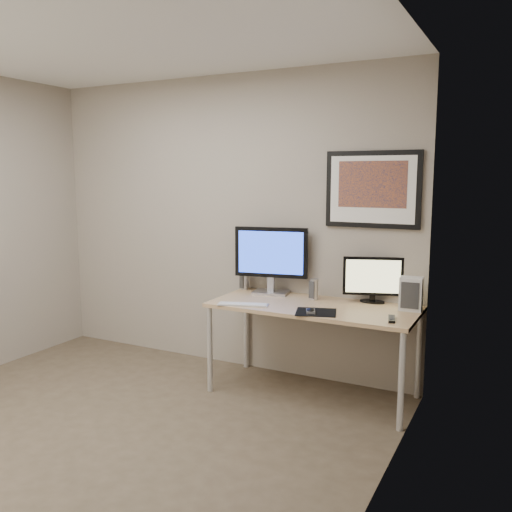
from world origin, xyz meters
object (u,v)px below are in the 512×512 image
object	(u,v)px
keyboard	(243,304)
speaker_left	(245,280)
fan_unit	(411,294)
monitor_large	(271,257)
speaker_right	(314,289)
desk	(313,313)
monitor_tv	(373,278)
framed_art	(373,189)

from	to	relation	value
keyboard	speaker_left	bearing A→B (deg)	99.49
fan_unit	keyboard	bearing A→B (deg)	-164.15
monitor_large	speaker_right	distance (m)	0.47
desk	monitor_large	xyz separation A→B (m)	(-0.47, 0.21, 0.38)
desk	speaker_left	distance (m)	0.82
monitor_large	monitor_tv	world-z (taller)	monitor_large
desk	speaker_left	xyz separation A→B (m)	(-0.76, 0.28, 0.15)
keyboard	monitor_tv	bearing A→B (deg)	14.48
speaker_left	monitor_large	bearing A→B (deg)	9.56
speaker_left	monitor_tv	bearing A→B (deg)	22.64
monitor_large	speaker_right	xyz separation A→B (m)	(0.40, -0.03, -0.23)
monitor_tv	speaker_left	bearing A→B (deg)	161.30
fan_unit	monitor_tv	bearing A→B (deg)	156.81
framed_art	monitor_tv	distance (m)	0.70
speaker_right	fan_unit	bearing A→B (deg)	14.28
monitor_large	keyboard	xyz separation A→B (m)	(-0.02, -0.47, -0.31)
desk	fan_unit	size ratio (longest dim) A/B	6.37
desk	keyboard	size ratio (longest dim) A/B	4.05
monitor_tv	fan_unit	distance (m)	0.35
keyboard	fan_unit	bearing A→B (deg)	2.45
framed_art	monitor_tv	world-z (taller)	framed_art
monitor_large	fan_unit	bearing A→B (deg)	-13.01
speaker_right	monitor_tv	bearing A→B (deg)	27.88
monitor_large	fan_unit	distance (m)	1.19
framed_art	speaker_right	world-z (taller)	framed_art
desk	framed_art	world-z (taller)	framed_art
speaker_left	keyboard	size ratio (longest dim) A/B	0.43
speaker_right	fan_unit	size ratio (longest dim) A/B	0.68
monitor_tv	keyboard	xyz separation A→B (m)	(-0.87, -0.54, -0.19)
monitor_large	speaker_left	size ratio (longest dim) A/B	3.63
speaker_left	speaker_right	xyz separation A→B (m)	(0.69, -0.10, -0.00)
keyboard	speaker_right	bearing A→B (deg)	28.68
monitor_tv	speaker_right	size ratio (longest dim) A/B	2.65
fan_unit	speaker_left	bearing A→B (deg)	171.93
monitor_large	monitor_tv	bearing A→B (deg)	-6.26
monitor_large	speaker_right	bearing A→B (deg)	-15.70
desk	speaker_right	world-z (taller)	speaker_right
monitor_tv	speaker_right	bearing A→B (deg)	174.02
monitor_tv	desk	bearing A→B (deg)	-162.71
framed_art	monitor_tv	size ratio (longest dim) A/B	1.66
desk	fan_unit	bearing A→B (deg)	13.70
desk	monitor_tv	size ratio (longest dim) A/B	3.55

